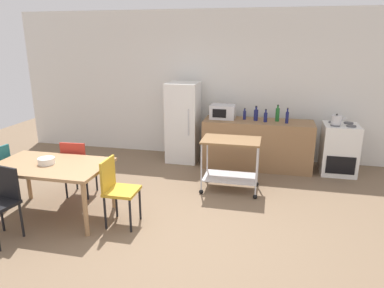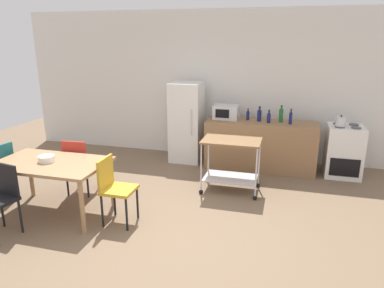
# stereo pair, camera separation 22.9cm
# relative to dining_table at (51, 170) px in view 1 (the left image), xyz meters

# --- Properties ---
(ground_plane) EXTENTS (12.00, 12.00, 0.00)m
(ground_plane) POSITION_rel_dining_table_xyz_m (1.70, -0.03, -0.67)
(ground_plane) COLOR brown
(back_wall) EXTENTS (8.40, 0.12, 2.90)m
(back_wall) POSITION_rel_dining_table_xyz_m (1.70, 3.17, 0.78)
(back_wall) COLOR silver
(back_wall) RESTS_ON ground_plane
(kitchen_counter) EXTENTS (2.00, 0.64, 0.90)m
(kitchen_counter) POSITION_rel_dining_table_xyz_m (2.60, 2.57, -0.22)
(kitchen_counter) COLOR olive
(kitchen_counter) RESTS_ON ground_plane
(dining_table) EXTENTS (1.50, 0.90, 0.75)m
(dining_table) POSITION_rel_dining_table_xyz_m (0.00, 0.00, 0.00)
(dining_table) COLOR #A37A51
(dining_table) RESTS_ON ground_plane
(chair_black) EXTENTS (0.47, 0.47, 0.89)m
(chair_black) POSITION_rel_dining_table_xyz_m (-0.26, -0.66, -0.15)
(chair_black) COLOR black
(chair_black) RESTS_ON ground_plane
(chair_red) EXTENTS (0.43, 0.43, 0.89)m
(chair_red) POSITION_rel_dining_table_xyz_m (0.01, 0.65, -0.15)
(chair_red) COLOR #B72D23
(chair_red) RESTS_ON ground_plane
(chair_mustard) EXTENTS (0.40, 0.40, 0.89)m
(chair_mustard) POSITION_rel_dining_table_xyz_m (0.95, -0.02, -0.15)
(chair_mustard) COLOR gold
(chair_mustard) RESTS_ON ground_plane
(stove_oven) EXTENTS (0.60, 0.61, 0.92)m
(stove_oven) POSITION_rel_dining_table_xyz_m (4.05, 2.59, -0.22)
(stove_oven) COLOR white
(stove_oven) RESTS_ON ground_plane
(refrigerator) EXTENTS (0.60, 0.63, 1.55)m
(refrigerator) POSITION_rel_dining_table_xyz_m (1.15, 2.67, 0.10)
(refrigerator) COLOR white
(refrigerator) RESTS_ON ground_plane
(kitchen_cart) EXTENTS (0.91, 0.57, 0.85)m
(kitchen_cart) POSITION_rel_dining_table_xyz_m (2.24, 1.38, -0.10)
(kitchen_cart) COLOR brown
(kitchen_cart) RESTS_ON ground_plane
(microwave) EXTENTS (0.46, 0.35, 0.26)m
(microwave) POSITION_rel_dining_table_xyz_m (1.93, 2.63, 0.36)
(microwave) COLOR silver
(microwave) RESTS_ON kitchen_counter
(bottle_olive_oil) EXTENTS (0.06, 0.06, 0.21)m
(bottle_olive_oil) POSITION_rel_dining_table_xyz_m (2.34, 2.63, 0.32)
(bottle_olive_oil) COLOR navy
(bottle_olive_oil) RESTS_ON kitchen_counter
(bottle_soy_sauce) EXTENTS (0.08, 0.08, 0.27)m
(bottle_soy_sauce) POSITION_rel_dining_table_xyz_m (2.55, 2.59, 0.34)
(bottle_soy_sauce) COLOR navy
(bottle_soy_sauce) RESTS_ON kitchen_counter
(bottle_hot_sauce) EXTENTS (0.06, 0.06, 0.23)m
(bottle_hot_sauce) POSITION_rel_dining_table_xyz_m (2.73, 2.51, 0.32)
(bottle_hot_sauce) COLOR navy
(bottle_hot_sauce) RESTS_ON kitchen_counter
(bottle_vinegar) EXTENTS (0.07, 0.07, 0.30)m
(bottle_vinegar) POSITION_rel_dining_table_xyz_m (2.94, 2.62, 0.36)
(bottle_vinegar) COLOR #1E6628
(bottle_vinegar) RESTS_ON kitchen_counter
(bottle_sparkling_water) EXTENTS (0.06, 0.06, 0.27)m
(bottle_sparkling_water) POSITION_rel_dining_table_xyz_m (3.10, 2.49, 0.34)
(bottle_sparkling_water) COLOR navy
(bottle_sparkling_water) RESTS_ON kitchen_counter
(fruit_bowl) EXTENTS (0.22, 0.22, 0.08)m
(fruit_bowl) POSITION_rel_dining_table_xyz_m (-0.05, -0.00, 0.12)
(fruit_bowl) COLOR white
(fruit_bowl) RESTS_ON dining_table
(kettle) EXTENTS (0.24, 0.17, 0.19)m
(kettle) POSITION_rel_dining_table_xyz_m (3.93, 2.49, 0.33)
(kettle) COLOR silver
(kettle) RESTS_ON stove_oven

